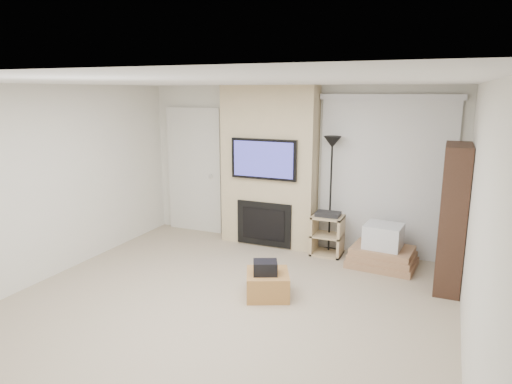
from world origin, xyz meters
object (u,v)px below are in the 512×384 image
at_px(av_stand, 327,232).
at_px(box_stack, 382,250).
at_px(ottoman, 268,284).
at_px(bookshelf, 453,218).
at_px(floor_lamp, 332,162).

xyz_separation_m(av_stand, box_stack, (0.83, -0.15, -0.12)).
bearing_deg(ottoman, av_stand, 80.07).
height_order(box_stack, bookshelf, bookshelf).
distance_m(box_stack, bookshelf, 1.15).
relative_size(av_stand, box_stack, 0.69).
distance_m(av_stand, box_stack, 0.85).
bearing_deg(ottoman, box_stack, 53.69).
bearing_deg(bookshelf, box_stack, 155.64).
relative_size(floor_lamp, bookshelf, 0.98).
relative_size(av_stand, bookshelf, 0.37).
xyz_separation_m(floor_lamp, av_stand, (0.00, -0.12, -1.05)).
bearing_deg(ottoman, bookshelf, 30.11).
height_order(floor_lamp, box_stack, floor_lamp).
height_order(floor_lamp, bookshelf, bookshelf).
height_order(av_stand, bookshelf, bookshelf).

